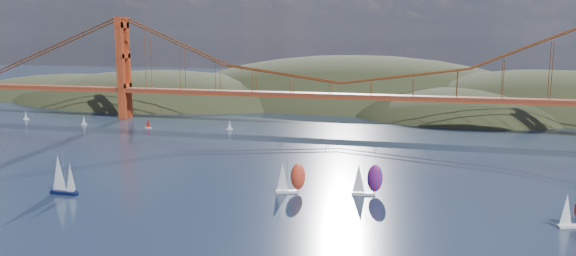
# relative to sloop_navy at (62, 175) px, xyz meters

# --- Properties ---
(headlands) EXTENTS (725.00, 225.00, 96.00)m
(headlands) POSITION_rel_sloop_navy_xyz_m (103.36, 236.17, -18.11)
(headlands) COLOR black
(headlands) RESTS_ON ground
(bridge) EXTENTS (552.00, 12.00, 55.00)m
(bridge) POSITION_rel_sloop_navy_xyz_m (56.66, 137.89, 26.58)
(bridge) COLOR maroon
(bridge) RESTS_ON ground
(sloop_navy) EXTENTS (8.23, 4.66, 12.81)m
(sloop_navy) POSITION_rel_sloop_navy_xyz_m (0.00, 0.00, 0.00)
(sloop_navy) COLOR black
(sloop_navy) RESTS_ON ground
(racer_0) EXTENTS (8.88, 5.16, 9.96)m
(racer_0) POSITION_rel_sloop_navy_xyz_m (63.67, 18.22, -0.95)
(racer_0) COLOR silver
(racer_0) RESTS_ON ground
(racer_1) EXTENTS (8.27, 5.57, 9.25)m
(racer_1) POSITION_rel_sloop_navy_xyz_m (137.40, 6.99, -1.28)
(racer_1) COLOR silver
(racer_1) RESTS_ON ground
(racer_rwb) EXTENTS (9.18, 4.56, 10.33)m
(racer_rwb) POSITION_rel_sloop_navy_xyz_m (85.63, 21.71, -0.77)
(racer_rwb) COLOR silver
(racer_rwb) RESTS_ON ground
(distant_boat_0) EXTENTS (3.00, 2.00, 4.70)m
(distant_boat_0) POSITION_rel_sloop_navy_xyz_m (-110.77, 118.26, -3.25)
(distant_boat_0) COLOR silver
(distant_boat_0) RESTS_ON ground
(distant_boat_1) EXTENTS (3.00, 2.00, 4.70)m
(distant_boat_1) POSITION_rel_sloop_navy_xyz_m (-69.86, 111.24, -3.25)
(distant_boat_1) COLOR silver
(distant_boat_1) RESTS_ON ground
(distant_boat_2) EXTENTS (3.00, 2.00, 4.70)m
(distant_boat_2) POSITION_rel_sloop_navy_xyz_m (-32.86, 110.16, -3.25)
(distant_boat_2) COLOR silver
(distant_boat_2) RESTS_ON ground
(distant_boat_3) EXTENTS (3.00, 2.00, 4.70)m
(distant_boat_3) POSITION_rel_sloop_navy_xyz_m (7.75, 116.23, -3.25)
(distant_boat_3) COLOR silver
(distant_boat_3) RESTS_ON ground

